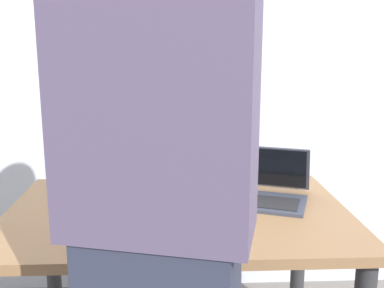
# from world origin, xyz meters

# --- Properties ---
(desk) EXTENTS (1.27, 0.84, 0.75)m
(desk) POSITION_xyz_m (0.00, 0.00, 0.63)
(desk) COLOR olive
(desk) RESTS_ON ground
(laptop) EXTENTS (0.40, 0.40, 0.20)m
(laptop) POSITION_xyz_m (0.36, 0.10, 0.79)
(laptop) COLOR #383D4C
(laptop) RESTS_ON desk
(beer_bottle_green) EXTENTS (0.06, 0.06, 0.30)m
(beer_bottle_green) POSITION_xyz_m (-0.05, 0.14, 0.86)
(beer_bottle_green) COLOR #333333
(beer_bottle_green) RESTS_ON desk
(beer_bottle_amber) EXTENTS (0.07, 0.07, 0.33)m
(beer_bottle_amber) POSITION_xyz_m (-0.21, 0.04, 0.87)
(beer_bottle_amber) COLOR #1E5123
(beer_bottle_amber) RESTS_ON desk
(beer_bottle_brown) EXTENTS (0.06, 0.06, 0.29)m
(beer_bottle_brown) POSITION_xyz_m (-0.09, 0.07, 0.86)
(beer_bottle_brown) COLOR #472B14
(beer_bottle_brown) RESTS_ON desk
(person_figure) EXTENTS (0.45, 0.36, 1.89)m
(person_figure) POSITION_xyz_m (-0.05, -0.67, 0.98)
(person_figure) COLOR #2D3347
(person_figure) RESTS_ON ground
(back_wall) EXTENTS (6.00, 0.10, 2.60)m
(back_wall) POSITION_xyz_m (0.00, 0.83, 1.30)
(back_wall) COLOR silver
(back_wall) RESTS_ON ground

